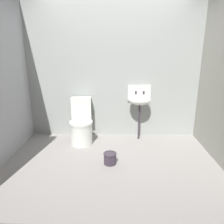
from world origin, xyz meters
The scene contains 5 objects.
ground_plane centered at (0.00, 0.00, -0.04)m, with size 3.55×2.48×0.08m, color gray.
wall_back centered at (0.00, 1.09, 1.22)m, with size 3.55×0.10×2.45m, color #9BA09C.
toilet_near_wall centered at (-0.56, 0.69, 0.32)m, with size 0.44×0.63×0.78m.
sink centered at (0.49, 0.88, 0.75)m, with size 0.42×0.35×0.99m.
bucket centered at (-0.02, -0.08, 0.09)m, with size 0.20×0.20×0.17m.
Camera 1 is at (0.07, -2.94, 1.66)m, focal length 34.74 mm.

